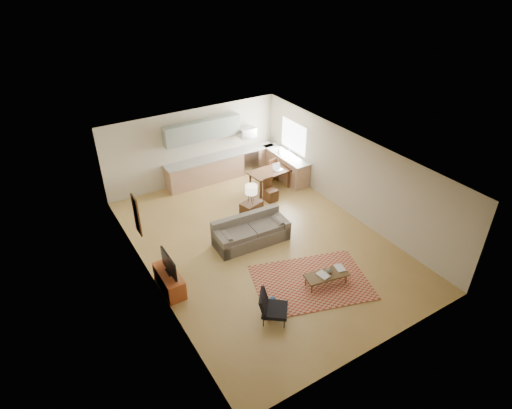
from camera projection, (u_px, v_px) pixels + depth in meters
room at (262, 203)px, 11.80m from camera, size 9.00×9.00×9.00m
kitchen_counter_back at (222, 166)px, 15.70m from camera, size 4.26×0.64×0.92m
kitchen_counter_right at (286, 166)px, 15.75m from camera, size 0.64×2.26×0.92m
kitchen_range at (248, 160)px, 16.20m from camera, size 0.62×0.62×0.90m
kitchen_microwave at (247, 132)px, 15.63m from camera, size 0.62×0.40×0.35m
upper_cabinets at (203, 130)px, 14.76m from camera, size 2.80×0.34×0.70m
window_right at (293, 137)px, 15.31m from camera, size 0.02×1.40×1.05m
wall_art_left at (137, 215)px, 10.92m from camera, size 0.06×0.42×1.10m
triptych at (191, 137)px, 14.79m from camera, size 1.70×0.04×0.50m
rug at (311, 282)px, 11.04m from camera, size 3.37×2.78×0.02m
sofa at (251, 231)px, 12.33m from camera, size 2.31×1.10×0.79m
coffee_table at (326, 279)px, 10.90m from camera, size 1.19×0.64×0.34m
book_a at (320, 277)px, 10.70m from camera, size 0.33×0.39×0.03m
book_b at (336, 269)px, 10.97m from camera, size 0.36×0.41×0.02m
vase at (329, 270)px, 10.83m from camera, size 0.23×0.23×0.17m
armchair at (275, 307)px, 9.77m from camera, size 0.94×0.94×0.76m
tv_credenza at (169, 281)px, 10.71m from camera, size 0.44×1.15×0.53m
tv at (169, 264)px, 10.45m from camera, size 0.09×0.89×0.53m
console_table at (251, 213)px, 13.18m from camera, size 0.74×0.60×0.75m
table_lamp at (251, 194)px, 12.83m from camera, size 0.44×0.44×0.60m
dining_table at (270, 180)px, 15.01m from camera, size 1.50×0.94×0.73m
dining_chair_near at (271, 190)px, 14.34m from camera, size 0.42×0.44×0.80m
dining_chair_far at (268, 168)px, 15.61m from camera, size 0.51×0.52×0.88m
laptop at (278, 167)px, 14.81m from camera, size 0.32×0.25×0.23m
soap_bottle at (279, 150)px, 15.62m from camera, size 0.09×0.09×0.19m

